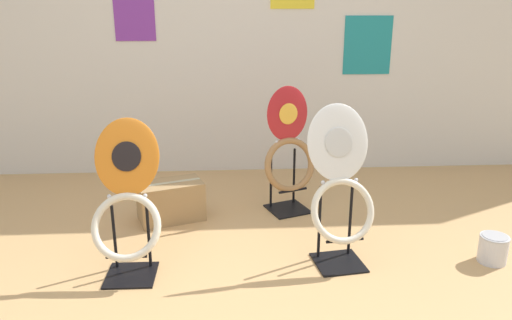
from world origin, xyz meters
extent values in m
cube|color=silver|center=(0.00, 2.34, 1.30)|extent=(8.00, 0.06, 2.60)
cube|color=purple|center=(-0.80, 2.30, 1.44)|extent=(0.34, 0.01, 0.53)
cube|color=teal|center=(1.19, 2.30, 1.13)|extent=(0.42, 0.01, 0.50)
cube|color=black|center=(0.40, 1.36, 0.01)|extent=(0.36, 0.36, 0.01)
cylinder|color=black|center=(0.27, 1.41, 0.23)|extent=(0.02, 0.02, 0.43)
cylinder|color=black|center=(0.46, 1.48, 0.23)|extent=(0.02, 0.02, 0.43)
cylinder|color=black|center=(0.42, 1.29, 0.18)|extent=(0.22, 0.10, 0.02)
torus|color=#9E7042|center=(0.40, 1.34, 0.36)|extent=(0.43, 0.27, 0.40)
ellipsoid|color=#AD1E23|center=(0.39, 1.39, 0.73)|extent=(0.32, 0.16, 0.40)
ellipsoid|color=yellow|center=(0.39, 1.37, 0.73)|extent=(0.14, 0.07, 0.15)
sphere|color=silver|center=(0.31, 1.35, 0.54)|extent=(0.02, 0.02, 0.02)
sphere|color=silver|center=(0.47, 1.41, 0.54)|extent=(0.02, 0.02, 0.02)
cube|color=black|center=(-0.61, 0.47, 0.01)|extent=(0.28, 0.28, 0.01)
cylinder|color=black|center=(-0.71, 0.56, 0.20)|extent=(0.02, 0.02, 0.39)
cylinder|color=black|center=(-0.51, 0.56, 0.20)|extent=(0.02, 0.02, 0.39)
cylinder|color=black|center=(-0.61, 0.40, 0.17)|extent=(0.22, 0.02, 0.02)
torus|color=beige|center=(-0.61, 0.45, 0.32)|extent=(0.39, 0.24, 0.35)
ellipsoid|color=orange|center=(-0.61, 0.62, 0.67)|extent=(0.36, 0.18, 0.42)
ellipsoid|color=black|center=(-0.61, 0.60, 0.68)|extent=(0.16, 0.07, 0.16)
sphere|color=silver|center=(-0.71, 0.54, 0.47)|extent=(0.02, 0.02, 0.02)
sphere|color=silver|center=(-0.51, 0.54, 0.47)|extent=(0.02, 0.02, 0.02)
cube|color=black|center=(0.61, 0.54, 0.01)|extent=(0.32, 0.32, 0.01)
cylinder|color=black|center=(0.50, 0.62, 0.24)|extent=(0.02, 0.02, 0.46)
cylinder|color=black|center=(0.69, 0.65, 0.24)|extent=(0.02, 0.02, 0.46)
cylinder|color=black|center=(0.62, 0.47, 0.19)|extent=(0.22, 0.05, 0.02)
torus|color=beige|center=(0.61, 0.52, 0.35)|extent=(0.41, 0.25, 0.36)
ellipsoid|color=white|center=(0.59, 0.65, 0.73)|extent=(0.39, 0.20, 0.44)
ellipsoid|color=silver|center=(0.59, 0.64, 0.73)|extent=(0.17, 0.07, 0.17)
sphere|color=silver|center=(0.50, 0.58, 0.51)|extent=(0.02, 0.02, 0.02)
sphere|color=silver|center=(0.70, 0.61, 0.51)|extent=(0.02, 0.02, 0.02)
cylinder|color=silver|center=(1.53, 0.51, 0.08)|extent=(0.17, 0.17, 0.17)
torus|color=silver|center=(1.53, 0.51, 0.16)|extent=(0.17, 0.17, 0.01)
cylinder|color=#B2B2B7|center=(1.53, 0.51, 0.17)|extent=(0.15, 0.15, 0.00)
cube|color=#A37F51|center=(-0.46, 1.24, 0.14)|extent=(0.50, 0.39, 0.28)
cube|color=#B7AD89|center=(-0.46, 1.24, 0.28)|extent=(0.42, 0.18, 0.00)
camera|label=1|loc=(-0.05, -2.08, 1.51)|focal=35.00mm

